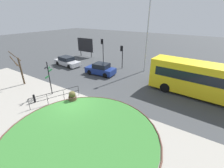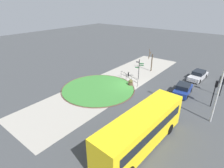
{
  "view_description": "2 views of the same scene",
  "coord_description": "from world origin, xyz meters",
  "views": [
    {
      "loc": [
        9.72,
        -8.14,
        7.51
      ],
      "look_at": [
        3.33,
        1.53,
        2.24
      ],
      "focal_mm": 24.8,
      "sensor_mm": 36.0,
      "label": 1
    },
    {
      "loc": [
        20.77,
        13.55,
        11.61
      ],
      "look_at": [
        4.61,
        0.79,
        2.14
      ],
      "focal_mm": 28.96,
      "sensor_mm": 36.0,
      "label": 2
    }
  ],
  "objects": [
    {
      "name": "ground",
      "position": [
        0.0,
        0.0,
        0.0
      ],
      "size": [
        120.0,
        120.0,
        0.0
      ],
      "primitive_type": "plane",
      "color": "#3D3F42"
    },
    {
      "name": "sidewalk_paving",
      "position": [
        0.0,
        -2.13,
        0.01
      ],
      "size": [
        32.0,
        7.75,
        0.02
      ],
      "primitive_type": "cube",
      "color": "#9E998E",
      "rests_on": "ground"
    },
    {
      "name": "grass_island",
      "position": [
        3.55,
        -2.61,
        0.05
      ],
      "size": [
        10.3,
        10.3,
        0.1
      ],
      "primitive_type": "cylinder",
      "color": "#387A33",
      "rests_on": "ground"
    },
    {
      "name": "grass_kerb_ring",
      "position": [
        3.55,
        -2.61,
        0.06
      ],
      "size": [
        10.61,
        10.61,
        0.11
      ],
      "primitive_type": "torus",
      "color": "brown",
      "rests_on": "ground"
    },
    {
      "name": "signpost_directional",
      "position": [
        -3.13,
        0.17,
        1.97
      ],
      "size": [
        0.75,
        1.24,
        3.42
      ],
      "color": "black",
      "rests_on": "ground"
    },
    {
      "name": "bollard_foreground",
      "position": [
        -3.07,
        -1.77,
        0.43
      ],
      "size": [
        0.19,
        0.19,
        0.83
      ],
      "color": "black",
      "rests_on": "ground"
    },
    {
      "name": "railing_grass_edge",
      "position": [
        -1.46,
        -0.62,
        0.7
      ],
      "size": [
        1.69,
        4.2,
        1.07
      ],
      "rotation": [
        0.0,
        0.0,
        4.33
      ],
      "color": "black",
      "rests_on": "ground"
    },
    {
      "name": "bus_yellow",
      "position": [
        9.61,
        7.94,
        1.77
      ],
      "size": [
        10.2,
        3.08,
        3.31
      ],
      "rotation": [
        0.0,
        0.0,
        3.08
      ],
      "color": "yellow",
      "rests_on": "ground"
    },
    {
      "name": "car_near_lane",
      "position": [
        -2.46,
        7.51,
        0.71
      ],
      "size": [
        4.1,
        2.15,
        1.53
      ],
      "rotation": [
        0.0,
        0.0,
        3.23
      ],
      "color": "navy",
      "rests_on": "ground"
    },
    {
      "name": "car_far_lane",
      "position": [
        -9.23,
        7.68,
        0.65
      ],
      "size": [
        4.72,
        2.15,
        1.42
      ],
      "rotation": [
        0.0,
        0.0,
        -0.08
      ],
      "color": "#B7B7BC",
      "rests_on": "ground"
    },
    {
      "name": "traffic_light_far",
      "position": [
        -1.46,
        11.34,
        2.45
      ],
      "size": [
        0.48,
        0.31,
        3.33
      ],
      "rotation": [
        0.0,
        0.0,
        2.9
      ],
      "color": "black",
      "rests_on": "ground"
    },
    {
      "name": "lamppost_tall",
      "position": [
        1.94,
        11.99,
        5.04
      ],
      "size": [
        0.32,
        0.32,
        9.49
      ],
      "color": "#B7B7BC",
      "rests_on": "ground"
    },
    {
      "name": "planter_near_signpost",
      "position": [
        -0.39,
        0.4,
        0.44
      ],
      "size": [
        0.75,
        0.75,
        0.98
      ],
      "color": "brown",
      "rests_on": "ground"
    },
    {
      "name": "street_tree_bare",
      "position": [
        -7.9,
        -0.14,
        1.89
      ],
      "size": [
        1.3,
        0.86,
        3.98
      ],
      "color": "#423323",
      "rests_on": "ground"
    }
  ]
}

